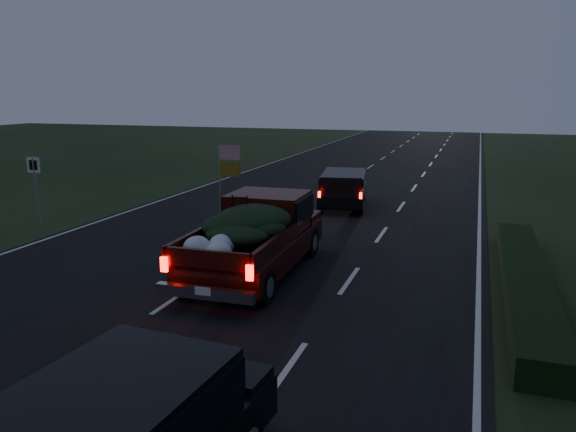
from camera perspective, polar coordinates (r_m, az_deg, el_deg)
The scene contains 6 objects.
ground at distance 13.61m, azimuth -11.27°, elevation -8.18°, with size 120.00×120.00×0.00m, color black.
road_asphalt at distance 13.60m, azimuth -11.27°, elevation -8.14°, with size 14.00×120.00×0.02m, color black.
hedge_row at distance 14.73m, azimuth 22.97°, elevation -6.11°, with size 1.00×10.00×0.60m, color black.
route_sign at distance 22.12m, azimuth -24.31°, elevation 3.35°, with size 0.55×0.08×2.50m.
pickup_truck at distance 14.83m, azimuth -3.30°, elevation -1.63°, with size 2.36×5.84×3.04m.
lead_suv at distance 23.56m, azimuth 5.64°, elevation 3.08°, with size 2.42×4.46×1.22m.
Camera 1 is at (6.48, -10.98, 4.75)m, focal length 35.00 mm.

